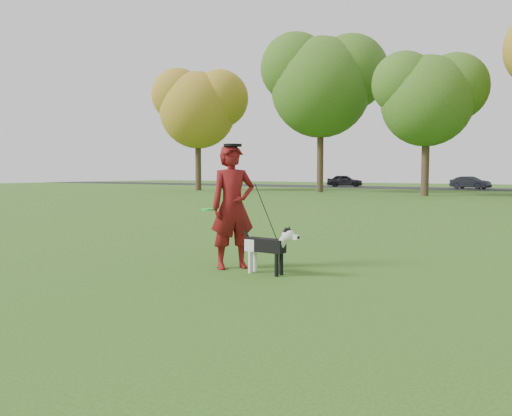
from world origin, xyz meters
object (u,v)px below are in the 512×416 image
Objects in this scene: dog at (270,244)px; car_mid at (470,183)px; man at (233,207)px; car_left at (345,181)px.

car_mid is at bearing 96.24° from dog.
car_left is at bearing 56.68° from man.
dog is at bearing -155.90° from car_mid.
car_mid is (-3.68, 40.25, -0.40)m from man.
man is at bearing -174.06° from car_left.
car_left is (-15.38, 40.25, -0.35)m from man.
car_mid is at bearing 40.99° from man.
car_left is at bearing 111.78° from dog.
car_mid is (-4.41, 40.35, 0.12)m from dog.
dog is at bearing -61.52° from man.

